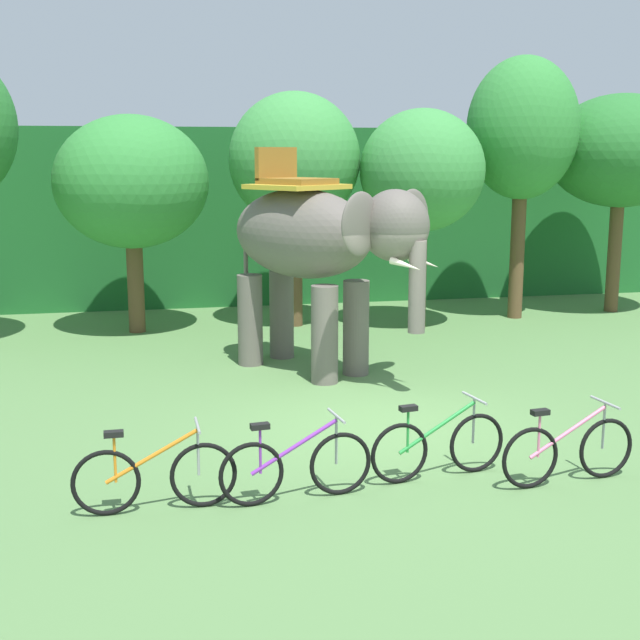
{
  "coord_description": "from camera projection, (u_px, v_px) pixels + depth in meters",
  "views": [
    {
      "loc": [
        -3.05,
        -11.05,
        3.7
      ],
      "look_at": [
        -0.57,
        1.0,
        1.3
      ],
      "focal_mm": 48.51,
      "sensor_mm": 36.0,
      "label": 1
    }
  ],
  "objects": [
    {
      "name": "bike_green",
      "position": [
        438.0,
        446.0,
        9.91
      ],
      "size": [
        1.7,
        0.52,
        0.92
      ],
      "color": "black",
      "rests_on": "ground"
    },
    {
      "name": "elephant",
      "position": [
        316.0,
        244.0,
        14.33
      ],
      "size": [
        3.36,
        3.97,
        3.78
      ],
      "color": "#665E56",
      "rests_on": "ground"
    },
    {
      "name": "tree_far_left",
      "position": [
        131.0,
        183.0,
        17.48
      ],
      "size": [
        3.12,
        3.12,
        4.45
      ],
      "color": "brown",
      "rests_on": "ground"
    },
    {
      "name": "tree_far_right",
      "position": [
        295.0,
        161.0,
        18.06
      ],
      "size": [
        2.75,
        2.75,
        4.94
      ],
      "color": "brown",
      "rests_on": "ground"
    },
    {
      "name": "ground_plane",
      "position": [
        375.0,
        424.0,
        11.94
      ],
      "size": [
        80.0,
        80.0,
        0.0
      ],
      "primitive_type": "plane",
      "color": "#567F47"
    },
    {
      "name": "tree_left",
      "position": [
        523.0,
        130.0,
        18.84
      ],
      "size": [
        2.43,
        2.43,
        5.75
      ],
      "color": "brown",
      "rests_on": "ground"
    },
    {
      "name": "bike_purple",
      "position": [
        296.0,
        466.0,
        9.26
      ],
      "size": [
        1.7,
        0.52,
        0.92
      ],
      "color": "black",
      "rests_on": "ground"
    },
    {
      "name": "tree_center_right",
      "position": [
        621.0,
        152.0,
        19.72
      ],
      "size": [
        3.37,
        3.37,
        5.01
      ],
      "color": "brown",
      "rests_on": "ground"
    },
    {
      "name": "bike_pink",
      "position": [
        568.0,
        450.0,
        9.75
      ],
      "size": [
        1.7,
        0.52,
        0.92
      ],
      "color": "black",
      "rests_on": "ground"
    },
    {
      "name": "bike_orange",
      "position": [
        155.0,
        476.0,
        8.98
      ],
      "size": [
        1.71,
        0.52,
        0.92
      ],
      "color": "black",
      "rests_on": "ground"
    },
    {
      "name": "foliage_hedge",
      "position": [
        255.0,
        210.0,
        23.67
      ],
      "size": [
        36.0,
        6.0,
        4.28
      ],
      "primitive_type": "cube",
      "color": "#1E6028",
      "rests_on": "ground"
    },
    {
      "name": "tree_right",
      "position": [
        422.0,
        171.0,
        17.89
      ],
      "size": [
        2.59,
        2.59,
        4.59
      ],
      "color": "brown",
      "rests_on": "ground"
    }
  ]
}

